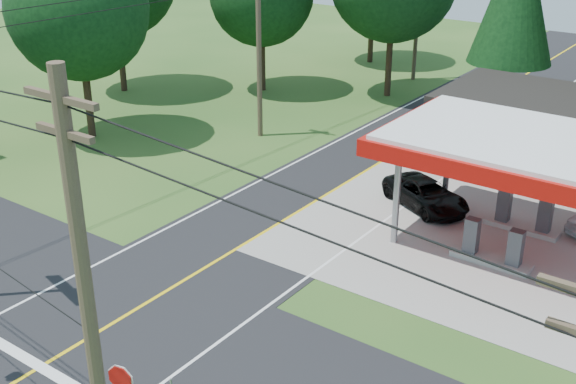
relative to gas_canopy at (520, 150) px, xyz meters
The scene contains 11 objects.
ground 16.38m from the gas_canopy, 124.70° to the right, with size 120.00×120.00×0.00m, color #28511C.
main_highway 16.37m from the gas_canopy, 124.70° to the right, with size 8.00×120.00×0.02m, color black.
cross_road 16.37m from the gas_canopy, 124.70° to the right, with size 70.00×7.00×0.02m, color black.
lane_center_yellow 16.37m from the gas_canopy, 124.70° to the right, with size 0.15×110.00×0.00m, color yellow.
gas_canopy is the anchor object (origin of this frame).
utility_pole_near_right 20.13m from the gas_canopy, 94.29° to the right, with size 1.80×0.30×11.50m.
utility_pole_far_left 17.74m from the gas_canopy, 163.61° to the left, with size 1.80×0.30×10.00m.
utility_pole_north 26.92m from the gas_canopy, 125.17° to the left, with size 0.30×0.30×9.50m.
treeline_backdrop 14.09m from the gas_canopy, 126.61° to the left, with size 70.27×51.59×13.30m.
suv_car 5.97m from the gas_canopy, 161.57° to the left, with size 4.63×4.63×1.29m, color black.
octagonal_stop_sign 17.85m from the gas_canopy, 104.75° to the right, with size 0.82×0.23×2.39m.
Camera 1 is at (17.26, -14.09, 14.26)m, focal length 45.00 mm.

